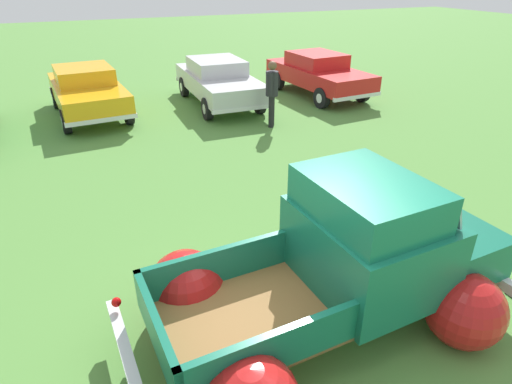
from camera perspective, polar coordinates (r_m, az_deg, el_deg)
The scene contains 7 objects.
ground_plane at distance 5.68m, azimuth 7.94°, elevation -17.23°, with size 80.00×80.00×0.00m, color #548C3D.
vintage_pickup_truck at distance 5.38m, azimuth 11.96°, elevation -9.97°, with size 4.72×2.96×1.96m.
show_car_1 at distance 14.11m, azimuth -21.44°, elevation 12.47°, with size 2.18×4.40×1.43m.
show_car_2 at distance 14.46m, azimuth -5.00°, elevation 14.53°, with size 1.94×4.58×1.43m.
show_car_3 at distance 15.67m, azimuth 8.22°, elevation 15.35°, with size 2.15×4.47×1.43m.
spectator_0 at distance 12.14m, azimuth 2.12°, elevation 13.36°, with size 0.47×0.50×1.80m.
lane_cone_1 at distance 8.88m, azimuth 15.56°, elevation 1.99°, with size 0.36×0.36×0.63m.
Camera 1 is at (-2.27, -3.38, 3.96)m, focal length 30.24 mm.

